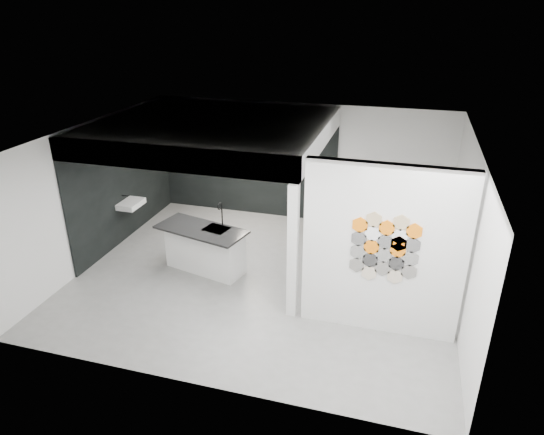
{
  "coord_description": "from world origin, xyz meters",
  "views": [
    {
      "loc": [
        2.39,
        -7.73,
        4.88
      ],
      "look_at": [
        0.1,
        0.3,
        1.15
      ],
      "focal_mm": 32.0,
      "sensor_mm": 36.0,
      "label": 1
    }
  ],
  "objects_px": {
    "wall_basin": "(131,204)",
    "glass_vase": "(304,165)",
    "partition_panel": "(383,252)",
    "utensil_cup": "(212,158)",
    "stockpot": "(216,157)",
    "kettle": "(286,164)",
    "glass_bowl": "(304,166)",
    "bottle_dark": "(247,160)",
    "kitchen_island": "(205,248)"
  },
  "relations": [
    {
      "from": "partition_panel",
      "to": "glass_vase",
      "type": "distance_m",
      "value": 4.39
    },
    {
      "from": "kitchen_island",
      "to": "glass_vase",
      "type": "relative_size",
      "value": 13.14
    },
    {
      "from": "kettle",
      "to": "glass_bowl",
      "type": "bearing_deg",
      "value": -5.48
    },
    {
      "from": "partition_panel",
      "to": "kettle",
      "type": "distance_m",
      "value": 4.61
    },
    {
      "from": "bottle_dark",
      "to": "utensil_cup",
      "type": "distance_m",
      "value": 0.9
    },
    {
      "from": "kettle",
      "to": "stockpot",
      "type": "bearing_deg",
      "value": 174.52
    },
    {
      "from": "stockpot",
      "to": "glass_vase",
      "type": "height_order",
      "value": "stockpot"
    },
    {
      "from": "glass_bowl",
      "to": "glass_vase",
      "type": "height_order",
      "value": "glass_vase"
    },
    {
      "from": "glass_bowl",
      "to": "utensil_cup",
      "type": "distance_m",
      "value": 2.29
    },
    {
      "from": "partition_panel",
      "to": "bottle_dark",
      "type": "relative_size",
      "value": 20.14
    },
    {
      "from": "utensil_cup",
      "to": "glass_vase",
      "type": "bearing_deg",
      "value": 0.0
    },
    {
      "from": "wall_basin",
      "to": "stockpot",
      "type": "distance_m",
      "value": 2.45
    },
    {
      "from": "wall_basin",
      "to": "glass_vase",
      "type": "height_order",
      "value": "glass_vase"
    },
    {
      "from": "glass_bowl",
      "to": "stockpot",
      "type": "bearing_deg",
      "value": 180.0
    },
    {
      "from": "stockpot",
      "to": "utensil_cup",
      "type": "xyz_separation_m",
      "value": [
        -0.11,
        0.0,
        -0.04
      ]
    },
    {
      "from": "partition_panel",
      "to": "glass_vase",
      "type": "height_order",
      "value": "partition_panel"
    },
    {
      "from": "utensil_cup",
      "to": "kitchen_island",
      "type": "bearing_deg",
      "value": -71.25
    },
    {
      "from": "bottle_dark",
      "to": "utensil_cup",
      "type": "height_order",
      "value": "bottle_dark"
    },
    {
      "from": "glass_bowl",
      "to": "utensil_cup",
      "type": "height_order",
      "value": "utensil_cup"
    },
    {
      "from": "wall_basin",
      "to": "glass_vase",
      "type": "distance_m",
      "value": 4.01
    },
    {
      "from": "stockpot",
      "to": "glass_vase",
      "type": "relative_size",
      "value": 1.51
    },
    {
      "from": "partition_panel",
      "to": "kitchen_island",
      "type": "relative_size",
      "value": 1.49
    },
    {
      "from": "bottle_dark",
      "to": "utensil_cup",
      "type": "bearing_deg",
      "value": 180.0
    },
    {
      "from": "kettle",
      "to": "utensil_cup",
      "type": "relative_size",
      "value": 1.68
    },
    {
      "from": "stockpot",
      "to": "kettle",
      "type": "height_order",
      "value": "stockpot"
    },
    {
      "from": "partition_panel",
      "to": "glass_bowl",
      "type": "xyz_separation_m",
      "value": [
        -2.09,
        3.87,
        -0.03
      ]
    },
    {
      "from": "kettle",
      "to": "wall_basin",
      "type": "bearing_deg",
      "value": -150.45
    },
    {
      "from": "partition_panel",
      "to": "utensil_cup",
      "type": "height_order",
      "value": "partition_panel"
    },
    {
      "from": "partition_panel",
      "to": "stockpot",
      "type": "height_order",
      "value": "partition_panel"
    },
    {
      "from": "glass_bowl",
      "to": "glass_vase",
      "type": "bearing_deg",
      "value": 0.0
    },
    {
      "from": "kitchen_island",
      "to": "glass_vase",
      "type": "distance_m",
      "value": 3.3
    },
    {
      "from": "utensil_cup",
      "to": "stockpot",
      "type": "bearing_deg",
      "value": 0.0
    },
    {
      "from": "partition_panel",
      "to": "stockpot",
      "type": "relative_size",
      "value": 12.91
    },
    {
      "from": "partition_panel",
      "to": "wall_basin",
      "type": "height_order",
      "value": "partition_panel"
    },
    {
      "from": "kitchen_island",
      "to": "partition_panel",
      "type": "bearing_deg",
      "value": -2.57
    },
    {
      "from": "wall_basin",
      "to": "bottle_dark",
      "type": "distance_m",
      "value": 2.92
    },
    {
      "from": "kitchen_island",
      "to": "utensil_cup",
      "type": "bearing_deg",
      "value": 122.38
    },
    {
      "from": "kitchen_island",
      "to": "utensil_cup",
      "type": "xyz_separation_m",
      "value": [
        -0.98,
        2.88,
        0.89
      ]
    },
    {
      "from": "partition_panel",
      "to": "glass_vase",
      "type": "xyz_separation_m",
      "value": [
        -2.08,
        3.87,
        -0.01
      ]
    },
    {
      "from": "wall_basin",
      "to": "kitchen_island",
      "type": "relative_size",
      "value": 0.32
    },
    {
      "from": "glass_vase",
      "to": "glass_bowl",
      "type": "bearing_deg",
      "value": 180.0
    },
    {
      "from": "partition_panel",
      "to": "kettle",
      "type": "bearing_deg",
      "value": 123.09
    },
    {
      "from": "wall_basin",
      "to": "stockpot",
      "type": "height_order",
      "value": "stockpot"
    },
    {
      "from": "kettle",
      "to": "kitchen_island",
      "type": "bearing_deg",
      "value": -112.55
    },
    {
      "from": "wall_basin",
      "to": "kettle",
      "type": "relative_size",
      "value": 3.6
    },
    {
      "from": "bottle_dark",
      "to": "stockpot",
      "type": "bearing_deg",
      "value": 180.0
    },
    {
      "from": "partition_panel",
      "to": "kitchen_island",
      "type": "bearing_deg",
      "value": 163.8
    },
    {
      "from": "kettle",
      "to": "glass_vase",
      "type": "distance_m",
      "value": 0.44
    },
    {
      "from": "utensil_cup",
      "to": "kettle",
      "type": "bearing_deg",
      "value": 0.0
    },
    {
      "from": "stockpot",
      "to": "bottle_dark",
      "type": "relative_size",
      "value": 1.56
    }
  ]
}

